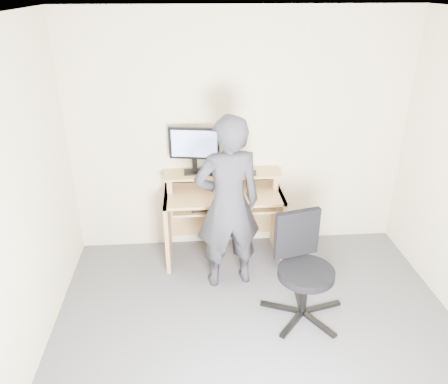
{
  "coord_description": "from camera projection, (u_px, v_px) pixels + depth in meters",
  "views": [
    {
      "loc": [
        -0.52,
        -2.52,
        2.68
      ],
      "look_at": [
        -0.23,
        1.05,
        0.95
      ],
      "focal_mm": 35.0,
      "sensor_mm": 36.0,
      "label": 1
    }
  ],
  "objects": [
    {
      "name": "office_chair",
      "position": [
        302.0,
        264.0,
        3.73
      ],
      "size": [
        0.73,
        0.71,
        0.92
      ],
      "rotation": [
        0.0,
        0.0,
        0.24
      ],
      "color": "black",
      "rests_on": "ground"
    },
    {
      "name": "external_drive",
      "position": [
        212.0,
        164.0,
        4.43
      ],
      "size": [
        0.1,
        0.14,
        0.2
      ],
      "primitive_type": "cube",
      "rotation": [
        0.0,
        0.0,
        0.27
      ],
      "color": "black",
      "rests_on": "desk"
    },
    {
      "name": "person",
      "position": [
        228.0,
        204.0,
        3.98
      ],
      "size": [
        0.68,
        0.5,
        1.7
      ],
      "primitive_type": "imported",
      "rotation": [
        0.0,
        0.0,
        3.31
      ],
      "color": "black",
      "rests_on": "ground"
    },
    {
      "name": "monitor",
      "position": [
        194.0,
        146.0,
        4.35
      ],
      "size": [
        0.51,
        0.14,
        0.48
      ],
      "rotation": [
        0.0,
        0.0,
        -0.17
      ],
      "color": "black",
      "rests_on": "desk"
    },
    {
      "name": "desk",
      "position": [
        223.0,
        207.0,
        4.58
      ],
      "size": [
        1.2,
        0.6,
        0.91
      ],
      "color": "tan",
      "rests_on": "ground"
    },
    {
      "name": "ground",
      "position": [
        263.0,
        356.0,
        3.46
      ],
      "size": [
        3.5,
        3.5,
        0.0
      ],
      "primitive_type": "plane",
      "color": "#4C4D51",
      "rests_on": "ground"
    },
    {
      "name": "mouse",
      "position": [
        251.0,
        194.0,
        4.35
      ],
      "size": [
        0.11,
        0.09,
        0.04
      ],
      "primitive_type": "ellipsoid",
      "rotation": [
        0.0,
        0.0,
        0.27
      ],
      "color": "black",
      "rests_on": "desk"
    },
    {
      "name": "keyboard",
      "position": [
        213.0,
        204.0,
        4.37
      ],
      "size": [
        0.49,
        0.28,
        0.03
      ],
      "primitive_type": "cube",
      "rotation": [
        0.0,
        0.0,
        0.24
      ],
      "color": "black",
      "rests_on": "desk"
    },
    {
      "name": "ceiling",
      "position": [
        281.0,
        18.0,
        2.38
      ],
      "size": [
        3.5,
        3.5,
        0.02
      ],
      "primitive_type": "cube",
      "color": "white",
      "rests_on": "back_wall"
    },
    {
      "name": "headphones",
      "position": [
        201.0,
        170.0,
        4.53
      ],
      "size": [
        0.17,
        0.17,
        0.06
      ],
      "primitive_type": "torus",
      "rotation": [
        0.26,
        0.0,
        0.1
      ],
      "color": "silver",
      "rests_on": "desk"
    },
    {
      "name": "back_wall",
      "position": [
        240.0,
        136.0,
        4.49
      ],
      "size": [
        3.5,
        0.02,
        2.5
      ],
      "primitive_type": "cube",
      "color": "beige",
      "rests_on": "ground"
    },
    {
      "name": "smartphone",
      "position": [
        253.0,
        173.0,
        4.47
      ],
      "size": [
        0.08,
        0.14,
        0.01
      ],
      "primitive_type": "cube",
      "rotation": [
        0.0,
        0.0,
        -0.13
      ],
      "color": "black",
      "rests_on": "desk"
    },
    {
      "name": "travel_mug",
      "position": [
        231.0,
        164.0,
        4.43
      ],
      "size": [
        0.09,
        0.09,
        0.2
      ],
      "primitive_type": "cylinder",
      "rotation": [
        0.0,
        0.0,
        -0.02
      ],
      "color": "#AEAFB3",
      "rests_on": "desk"
    },
    {
      "name": "charger",
      "position": [
        205.0,
        174.0,
        4.41
      ],
      "size": [
        0.05,
        0.05,
        0.03
      ],
      "primitive_type": "cube",
      "rotation": [
        0.0,
        0.0,
        0.23
      ],
      "color": "black",
      "rests_on": "desk"
    }
  ]
}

